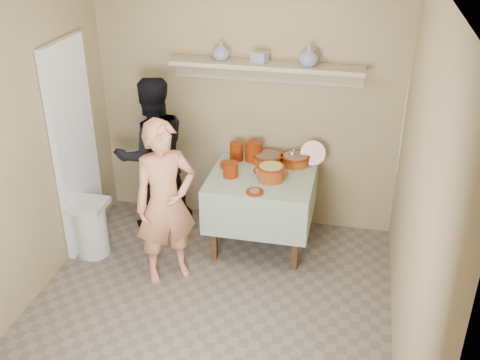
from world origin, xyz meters
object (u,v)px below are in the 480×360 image
(person_helper, at_px, (153,154))
(cazuela_rice, at_px, (271,172))
(person_cook, at_px, (166,203))
(trash_bin, at_px, (91,228))
(serving_table, at_px, (262,185))

(person_helper, bearing_deg, cazuela_rice, 133.63)
(person_cook, relative_size, person_helper, 0.95)
(person_cook, distance_m, cazuela_rice, 1.01)
(person_helper, relative_size, cazuela_rice, 4.79)
(cazuela_rice, distance_m, trash_bin, 1.78)
(serving_table, height_order, cazuela_rice, cazuela_rice)
(serving_table, bearing_deg, person_cook, -135.38)
(person_cook, distance_m, trash_bin, 0.96)
(person_cook, xyz_separation_m, person_helper, (-0.42, 0.83, 0.04))
(person_helper, distance_m, cazuela_rice, 1.25)
(serving_table, relative_size, trash_bin, 1.74)
(person_cook, relative_size, cazuela_rice, 4.54)
(serving_table, xyz_separation_m, cazuela_rice, (0.10, -0.11, 0.20))
(person_helper, height_order, serving_table, person_helper)
(person_cook, height_order, cazuela_rice, person_cook)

